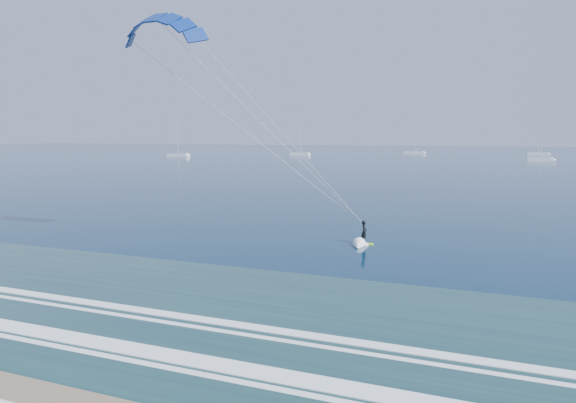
% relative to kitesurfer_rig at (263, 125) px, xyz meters
% --- Properties ---
extents(kitesurfer_rig, '(19.64, 9.50, 18.86)m').
position_rel_kitesurfer_rig_xyz_m(kitesurfer_rig, '(0.00, 0.00, 0.00)').
color(kitesurfer_rig, '#AAF31C').
rests_on(kitesurfer_rig, ground).
extents(sailboat_0, '(10.08, 2.40, 13.52)m').
position_rel_kitesurfer_rig_xyz_m(sailboat_0, '(-105.50, 147.62, -8.88)').
color(sailboat_0, white).
rests_on(sailboat_0, ground).
extents(sailboat_1, '(8.85, 2.40, 12.14)m').
position_rel_kitesurfer_rig_xyz_m(sailboat_1, '(-61.98, 177.88, -8.89)').
color(sailboat_1, white).
rests_on(sailboat_1, ground).
extents(sailboat_2, '(9.86, 2.40, 13.13)m').
position_rel_kitesurfer_rig_xyz_m(sailboat_2, '(-17.35, 215.44, -8.88)').
color(sailboat_2, white).
rests_on(sailboat_2, ground).
extents(sailboat_3, '(8.25, 2.40, 11.52)m').
position_rel_kitesurfer_rig_xyz_m(sailboat_3, '(32.62, 158.43, -8.89)').
color(sailboat_3, white).
rests_on(sailboat_3, ground).
extents(sailboat_4, '(9.05, 2.40, 12.26)m').
position_rel_kitesurfer_rig_xyz_m(sailboat_4, '(36.53, 218.77, -8.89)').
color(sailboat_4, white).
rests_on(sailboat_4, ground).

